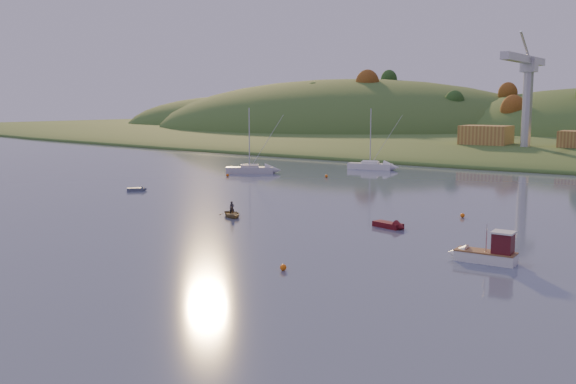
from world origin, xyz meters
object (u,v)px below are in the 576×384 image
Objects in this scene: canoe at (232,214)px; fishing_boat at (481,252)px; grey_dinghy at (140,189)px; red_tender at (393,226)px; sailboat_near at (250,169)px; sailboat_far at (370,165)px.

fishing_boat is at bearing -63.61° from canoe.
grey_dinghy reaches higher than canoe.
red_tender is (17.50, 4.47, -0.08)m from canoe.
red_tender is 42.49m from grey_dinghy.
sailboat_far is (14.18, 18.91, -0.01)m from sailboat_near.
sailboat_far is at bearing 46.39° from canoe.
red_tender reaches higher than grey_dinghy.
red_tender is (-11.78, 8.32, -0.51)m from fishing_boat.
red_tender is at bearing -54.17° from grey_dinghy.
fishing_boat is 0.48× the size of sailboat_near.
fishing_boat is 71.62m from sailboat_far.
sailboat_near is 53.79m from red_tender.
sailboat_near is at bearing 44.68° from grey_dinghy.
canoe is at bearing -67.77° from grey_dinghy.
fishing_boat reaches higher than red_tender.
red_tender is at bearing -37.69° from fishing_boat.
sailboat_far reaches higher than fishing_boat.
fishing_boat reaches higher than grey_dinghy.
sailboat_far is 55.93m from canoe.
sailboat_far is at bearing 26.06° from grey_dinghy.
red_tender is (43.80, -31.22, -0.49)m from sailboat_near.
sailboat_near is at bearing 70.25° from canoe.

